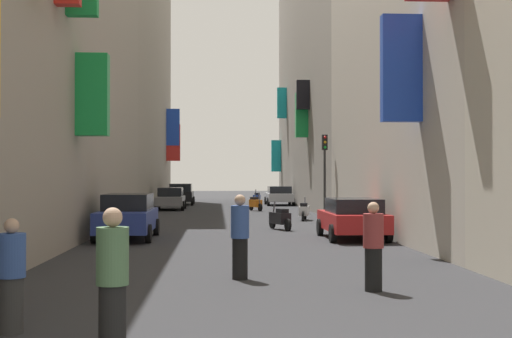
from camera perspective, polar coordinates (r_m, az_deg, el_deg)
ground_plane at (r=34.09m, az=-1.99°, el=-4.20°), size 140.00×140.00×0.00m
building_left_mid_b at (r=25.84m, az=-19.75°, el=9.05°), size 6.97×26.36×12.90m
building_left_mid_c at (r=51.91m, az=-11.33°, el=7.84°), size 7.15×26.40×19.53m
building_right_mid_a at (r=27.07m, az=15.91°, el=10.33°), size 7.12×18.75×14.52m
building_right_mid_b at (r=44.86m, az=8.10°, el=7.17°), size 6.81×18.18×16.42m
building_right_mid_c at (r=59.42m, az=5.29°, el=6.24°), size 6.87×11.34×18.48m
parked_car_blue at (r=24.05m, az=-10.49°, el=-3.77°), size 1.89×4.40×1.54m
parked_car_silver at (r=51.77m, az=1.92°, el=-2.16°), size 2.02×4.10×1.41m
parked_car_black at (r=52.71m, az=-6.19°, el=-2.04°), size 2.00×4.18×1.60m
parked_car_grey at (r=45.00m, az=-7.03°, el=-2.39°), size 1.90×4.14×1.41m
parked_car_red at (r=23.87m, az=7.93°, el=-3.95°), size 1.99×4.17×1.38m
scooter_orange at (r=43.16m, az=-0.05°, el=-2.84°), size 0.80×1.68×1.13m
scooter_black at (r=27.77m, az=1.99°, el=-4.06°), size 0.81×1.93×1.13m
scooter_white at (r=33.84m, az=3.97°, el=-3.44°), size 0.65×1.80×1.13m
scooter_blue at (r=54.71m, az=0.06°, el=-2.37°), size 0.67×1.75×1.13m
pedestrian_crossing at (r=14.40m, az=-1.32°, el=-5.59°), size 0.51×0.51×1.75m
pedestrian_near_left at (r=13.09m, az=9.61°, el=-6.31°), size 0.53×0.53×1.65m
pedestrian_near_right at (r=10.05m, az=-19.43°, el=-8.31°), size 0.50×0.50×1.56m
pedestrian_mid_street at (r=8.39m, az=-11.70°, el=-9.11°), size 0.42×0.42×1.76m
traffic_light_far_corner at (r=34.34m, az=5.66°, el=0.60°), size 0.26×0.34×4.19m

